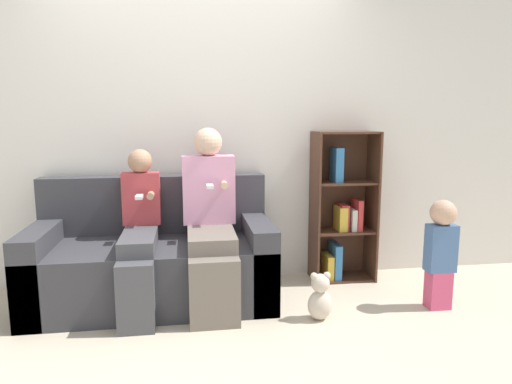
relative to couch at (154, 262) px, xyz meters
The scene contains 8 objects.
ground_plane 0.68m from the couch, 55.06° to the right, with size 14.00×14.00×0.00m, color beige.
back_wall 1.12m from the couch, 51.97° to the left, with size 10.00×0.06×2.55m.
couch is the anchor object (origin of this frame).
adult_seated 0.57m from the couch, 12.52° to the right, with size 0.40×0.78×1.30m.
child_seated 0.32m from the couch, 122.82° to the right, with size 0.28×0.79×1.15m.
toddler_standing 2.10m from the couch, 12.04° to the right, with size 0.20×0.18×0.80m.
bookshelf 1.60m from the couch, 10.51° to the left, with size 0.52×0.30×1.27m.
teddy_bear 1.25m from the couch, 23.63° to the right, with size 0.17×0.14×0.34m.
Camera 1 is at (-0.09, -2.87, 1.38)m, focal length 32.00 mm.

